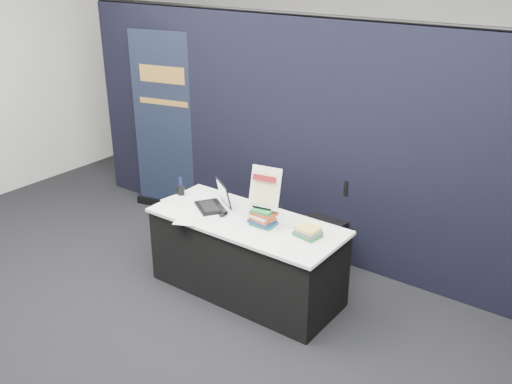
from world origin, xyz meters
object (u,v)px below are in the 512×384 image
Objects in this scene: display_table at (247,256)px; laptop at (213,201)px; pullup_banner at (167,134)px; stacking_chair at (323,218)px; book_stack_short at (308,232)px; book_stack_tall at (263,217)px; info_sign at (265,188)px.

laptop is at bearing 174.60° from display_table.
pullup_banner is at bearing -178.61° from laptop.
display_table is 0.84× the size of pullup_banner.
book_stack_short is at bearing -60.59° from stacking_chair.
book_stack_tall is at bearing -36.79° from pullup_banner.
book_stack_tall is (0.60, -0.04, 0.02)m from laptop.
pullup_banner reaches higher than laptop.
book_stack_tall is at bearing -174.29° from book_stack_short.
book_stack_tall is at bearing -100.14° from info_sign.
laptop is 0.19× the size of pullup_banner.
book_stack_tall is at bearing -88.66° from stacking_chair.
display_table is at bearing 179.68° from info_sign.
stacking_chair is at bearing 71.95° from display_table.
display_table is 0.49m from book_stack_tall.
laptop is 1.07× the size of info_sign.
pullup_banner is (-2.09, 0.95, 0.12)m from book_stack_tall.
pullup_banner reaches higher than info_sign.
pullup_banner is (-1.49, 0.91, 0.14)m from laptop.
book_stack_short is 0.53m from info_sign.
info_sign is 2.28m from pullup_banner.
book_stack_short is 0.61× the size of info_sign.
laptop reaches higher than book_stack_tall.
info_sign reaches higher than display_table.
info_sign is at bearing 90.00° from book_stack_tall.
info_sign is (0.60, -0.01, 0.28)m from laptop.
stacking_chair is at bearing 111.10° from book_stack_short.
display_table is at bearing -38.83° from pullup_banner.
laptop is 1.76× the size of book_stack_short.
book_stack_short is 0.11× the size of pullup_banner.
book_stack_short is 0.25× the size of stacking_chair.
book_stack_short is 0.95m from stacking_chair.
display_table is 0.75m from book_stack_short.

